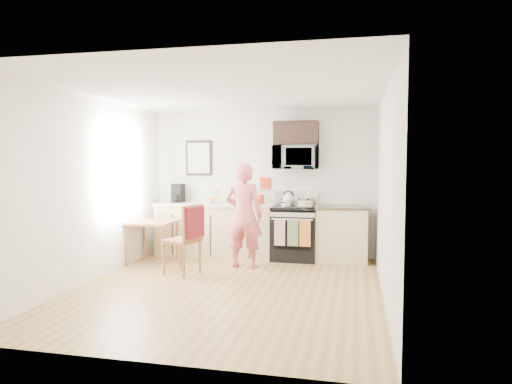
% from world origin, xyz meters
% --- Properties ---
extents(floor, '(4.60, 4.60, 0.00)m').
position_xyz_m(floor, '(0.00, 0.00, 0.00)').
color(floor, olive).
rests_on(floor, ground).
extents(back_wall, '(4.00, 0.04, 2.60)m').
position_xyz_m(back_wall, '(0.00, 2.30, 1.30)').
color(back_wall, white).
rests_on(back_wall, floor).
extents(front_wall, '(4.00, 0.04, 2.60)m').
position_xyz_m(front_wall, '(0.00, -2.30, 1.30)').
color(front_wall, white).
rests_on(front_wall, floor).
extents(left_wall, '(0.04, 4.60, 2.60)m').
position_xyz_m(left_wall, '(-2.00, 0.00, 1.30)').
color(left_wall, white).
rests_on(left_wall, floor).
extents(right_wall, '(0.04, 4.60, 2.60)m').
position_xyz_m(right_wall, '(2.00, 0.00, 1.30)').
color(right_wall, white).
rests_on(right_wall, floor).
extents(ceiling, '(4.00, 4.60, 0.04)m').
position_xyz_m(ceiling, '(0.00, 0.00, 2.60)').
color(ceiling, white).
rests_on(ceiling, back_wall).
extents(window, '(0.06, 1.40, 1.50)m').
position_xyz_m(window, '(-1.96, 0.80, 1.55)').
color(window, white).
rests_on(window, left_wall).
extents(cabinet_left, '(2.10, 0.60, 0.90)m').
position_xyz_m(cabinet_left, '(-0.80, 2.00, 0.45)').
color(cabinet_left, tan).
rests_on(cabinet_left, floor).
extents(countertop_left, '(2.14, 0.64, 0.04)m').
position_xyz_m(countertop_left, '(-0.80, 2.00, 0.92)').
color(countertop_left, white).
rests_on(countertop_left, cabinet_left).
extents(cabinet_right, '(0.84, 0.60, 0.90)m').
position_xyz_m(cabinet_right, '(1.43, 2.00, 0.45)').
color(cabinet_right, tan).
rests_on(cabinet_right, floor).
extents(countertop_right, '(0.88, 0.64, 0.04)m').
position_xyz_m(countertop_right, '(1.43, 2.00, 0.92)').
color(countertop_right, black).
rests_on(countertop_right, cabinet_right).
extents(range, '(0.76, 0.70, 1.16)m').
position_xyz_m(range, '(0.63, 1.98, 0.44)').
color(range, black).
rests_on(range, floor).
extents(microwave, '(0.76, 0.51, 0.42)m').
position_xyz_m(microwave, '(0.63, 2.08, 1.76)').
color(microwave, silver).
rests_on(microwave, back_wall).
extents(upper_cabinet, '(0.76, 0.35, 0.40)m').
position_xyz_m(upper_cabinet, '(0.63, 2.12, 2.18)').
color(upper_cabinet, black).
rests_on(upper_cabinet, back_wall).
extents(wall_art, '(0.50, 0.04, 0.65)m').
position_xyz_m(wall_art, '(-1.20, 2.28, 1.75)').
color(wall_art, black).
rests_on(wall_art, back_wall).
extents(wall_trivet, '(0.20, 0.02, 0.20)m').
position_xyz_m(wall_trivet, '(0.05, 2.28, 1.30)').
color(wall_trivet, red).
rests_on(wall_trivet, back_wall).
extents(person, '(0.61, 0.40, 1.68)m').
position_xyz_m(person, '(-0.08, 1.22, 0.84)').
color(person, '#B5313A').
rests_on(person, floor).
extents(dining_table, '(0.75, 0.75, 0.70)m').
position_xyz_m(dining_table, '(-1.65, 1.22, 0.62)').
color(dining_table, brown).
rests_on(dining_table, floor).
extents(chair, '(0.60, 0.57, 1.06)m').
position_xyz_m(chair, '(-0.74, 0.54, 0.68)').
color(chair, brown).
rests_on(chair, floor).
extents(knife_block, '(0.14, 0.16, 0.21)m').
position_xyz_m(knife_block, '(-0.26, 2.06, 1.05)').
color(knife_block, brown).
rests_on(knife_block, countertop_left).
extents(utensil_crock, '(0.13, 0.13, 0.39)m').
position_xyz_m(utensil_crock, '(-0.00, 2.10, 1.10)').
color(utensil_crock, red).
rests_on(utensil_crock, countertop_left).
extents(fruit_bowl, '(0.27, 0.27, 0.10)m').
position_xyz_m(fruit_bowl, '(-0.90, 2.03, 0.98)').
color(fruit_bowl, white).
rests_on(fruit_bowl, countertop_left).
extents(milk_carton, '(0.12, 0.12, 0.25)m').
position_xyz_m(milk_carton, '(-0.75, 1.97, 1.07)').
color(milk_carton, tan).
rests_on(milk_carton, countertop_left).
extents(coffee_maker, '(0.19, 0.28, 0.33)m').
position_xyz_m(coffee_maker, '(-1.55, 2.10, 1.10)').
color(coffee_maker, black).
rests_on(coffee_maker, countertop_left).
extents(bread_bag, '(0.29, 0.16, 0.10)m').
position_xyz_m(bread_bag, '(-0.37, 1.84, 0.99)').
color(bread_bag, tan).
rests_on(bread_bag, countertop_left).
extents(cake, '(0.31, 0.31, 0.10)m').
position_xyz_m(cake, '(0.83, 1.80, 0.97)').
color(cake, black).
rests_on(cake, range).
extents(kettle, '(0.20, 0.20, 0.25)m').
position_xyz_m(kettle, '(0.49, 2.17, 1.03)').
color(kettle, white).
rests_on(kettle, range).
extents(pot, '(0.18, 0.30, 0.09)m').
position_xyz_m(pot, '(0.50, 1.87, 0.97)').
color(pot, silver).
rests_on(pot, range).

